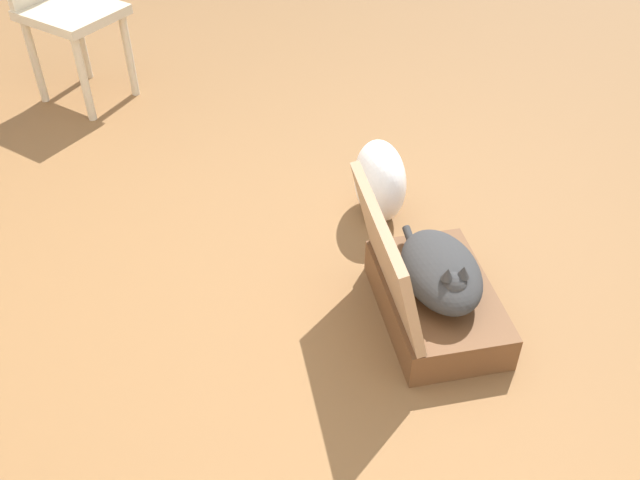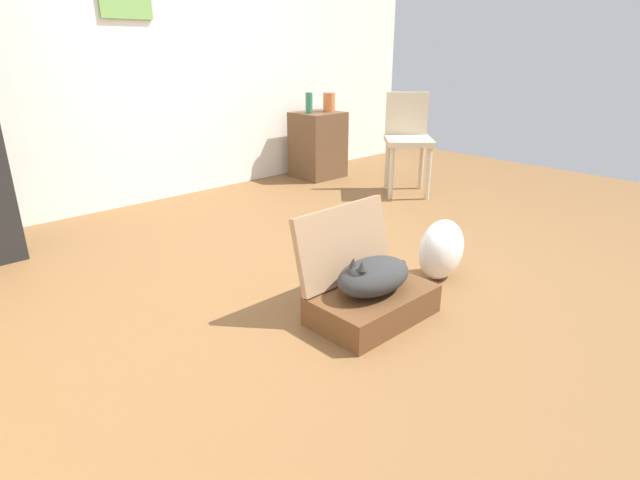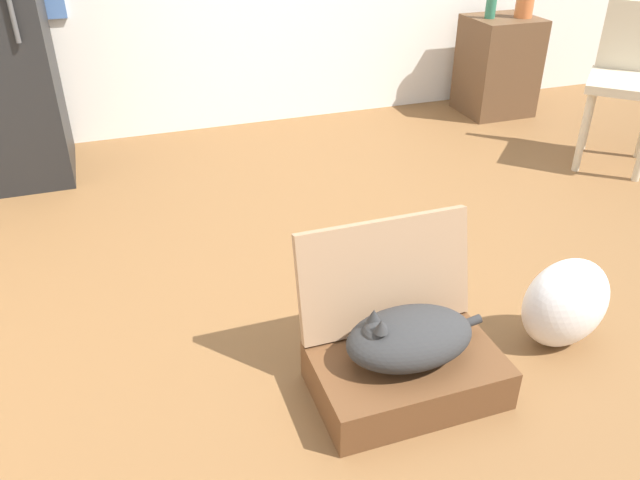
# 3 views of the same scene
# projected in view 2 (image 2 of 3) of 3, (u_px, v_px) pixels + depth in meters

# --- Properties ---
(ground_plane) EXTENTS (7.68, 7.68, 0.00)m
(ground_plane) POSITION_uv_depth(u_px,v_px,m) (332.00, 268.00, 3.26)
(ground_plane) COLOR brown
(ground_plane) RESTS_ON ground
(wall_back) EXTENTS (6.40, 0.15, 2.60)m
(wall_back) POSITION_uv_depth(u_px,v_px,m) (147.00, 49.00, 4.34)
(wall_back) COLOR silver
(wall_back) RESTS_ON ground
(suitcase_base) EXTENTS (0.63, 0.40, 0.15)m
(suitcase_base) POSITION_uv_depth(u_px,v_px,m) (372.00, 305.00, 2.64)
(suitcase_base) COLOR brown
(suitcase_base) RESTS_ON ground
(suitcase_lid) EXTENTS (0.63, 0.13, 0.40)m
(suitcase_lid) POSITION_uv_depth(u_px,v_px,m) (344.00, 244.00, 2.68)
(suitcase_lid) COLOR #9B7756
(suitcase_lid) RESTS_ON suitcase_base
(cat) EXTENTS (0.52, 0.28, 0.21)m
(cat) POSITION_uv_depth(u_px,v_px,m) (373.00, 276.00, 2.57)
(cat) COLOR #2D2D2D
(cat) RESTS_ON suitcase_base
(plastic_bag_white) EXTENTS (0.35, 0.22, 0.37)m
(plastic_bag_white) POSITION_uv_depth(u_px,v_px,m) (441.00, 250.00, 3.06)
(plastic_bag_white) COLOR white
(plastic_bag_white) RESTS_ON ground
(side_table) EXTENTS (0.47, 0.44, 0.68)m
(side_table) POSITION_uv_depth(u_px,v_px,m) (318.00, 145.00, 5.42)
(side_table) COLOR brown
(side_table) RESTS_ON ground
(vase_tall) EXTENTS (0.07, 0.07, 0.20)m
(vase_tall) POSITION_uv_depth(u_px,v_px,m) (309.00, 103.00, 5.19)
(vase_tall) COLOR #2D7051
(vase_tall) RESTS_ON side_table
(vase_short) EXTENTS (0.12, 0.12, 0.19)m
(vase_short) POSITION_uv_depth(u_px,v_px,m) (329.00, 102.00, 5.31)
(vase_short) COLOR #CC6B38
(vase_short) RESTS_ON side_table
(chair) EXTENTS (0.63, 0.63, 0.92)m
(chair) POSITION_uv_depth(u_px,v_px,m) (408.00, 137.00, 4.78)
(chair) COLOR beige
(chair) RESTS_ON ground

